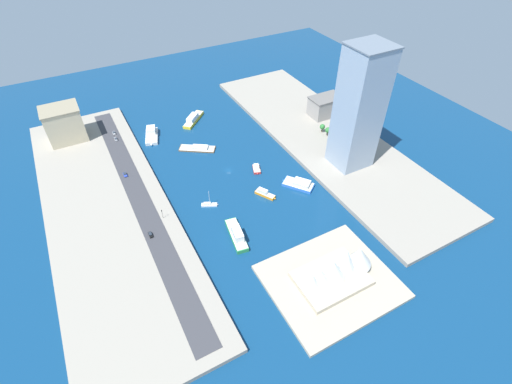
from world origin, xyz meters
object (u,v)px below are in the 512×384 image
(carpark_squat_concrete, at_px, (325,106))
(hatchback_blue, at_px, (125,174))
(barge_flat_brown, at_px, (198,148))
(ferry_green_doubledeck, at_px, (237,234))
(office_block_beige, at_px, (64,124))
(tugboat_red, at_px, (257,169))
(catamaran_blue, at_px, (299,184))
(sailboat_small_white, at_px, (209,204))
(sedan_silver, at_px, (116,139))
(opera_landmark, at_px, (337,270))
(van_white, at_px, (114,133))
(ferry_yellow_fast, at_px, (193,119))
(tower_tall_glass, at_px, (359,110))
(traffic_light_waterfront, at_px, (162,213))
(suv_black, at_px, (150,235))
(ferry_white_commuter, at_px, (152,134))
(water_taxi_orange, at_px, (265,194))

(carpark_squat_concrete, bearing_deg, hatchback_blue, 0.64)
(barge_flat_brown, distance_m, ferry_green_doubledeck, 92.73)
(ferry_green_doubledeck, relative_size, office_block_beige, 1.04)
(tugboat_red, bearing_deg, ferry_green_doubledeck, 51.22)
(barge_flat_brown, distance_m, catamaran_blue, 83.14)
(sailboat_small_white, relative_size, hatchback_blue, 2.53)
(sedan_silver, xyz_separation_m, hatchback_blue, (4.16, 46.02, 0.01))
(barge_flat_brown, relative_size, opera_landmark, 0.65)
(carpark_squat_concrete, xyz_separation_m, van_white, (161.13, -53.56, -7.00))
(sailboat_small_white, bearing_deg, barge_flat_brown, -105.50)
(ferry_yellow_fast, height_order, hatchback_blue, ferry_yellow_fast)
(sailboat_small_white, xyz_separation_m, hatchback_blue, (39.12, -50.82, 2.87))
(sailboat_small_white, bearing_deg, van_white, -72.08)
(tower_tall_glass, bearing_deg, catamaran_blue, 4.25)
(office_block_beige, relative_size, traffic_light_waterfront, 4.07)
(suv_black, bearing_deg, hatchback_blue, -90.44)
(ferry_white_commuter, distance_m, sedan_silver, 26.44)
(suv_black, distance_m, opera_landmark, 103.37)
(ferry_green_doubledeck, distance_m, office_block_beige, 163.46)
(ferry_white_commuter, relative_size, tower_tall_glass, 0.30)
(ferry_green_doubledeck, xyz_separation_m, water_taxi_orange, (-31.45, -23.48, -0.99))
(catamaran_blue, height_order, water_taxi_orange, catamaran_blue)
(tower_tall_glass, bearing_deg, sedan_silver, -37.25)
(ferry_green_doubledeck, distance_m, van_white, 143.24)
(ferry_white_commuter, bearing_deg, barge_flat_brown, 128.08)
(barge_flat_brown, height_order, traffic_light_waterfront, traffic_light_waterfront)
(van_white, bearing_deg, catamaran_blue, 128.68)
(sedan_silver, xyz_separation_m, suv_black, (4.63, 106.71, -0.02))
(tugboat_red, xyz_separation_m, office_block_beige, (108.48, -98.48, 14.54))
(traffic_light_waterfront, bearing_deg, sedan_silver, -86.48)
(hatchback_blue, bearing_deg, ferry_green_doubledeck, 117.32)
(ferry_green_doubledeck, relative_size, traffic_light_waterfront, 4.24)
(ferry_yellow_fast, relative_size, sedan_silver, 5.22)
(sailboat_small_white, distance_m, tower_tall_glass, 111.70)
(ferry_green_doubledeck, xyz_separation_m, ferry_yellow_fast, (-24.60, -131.26, -0.47))
(water_taxi_orange, bearing_deg, ferry_yellow_fast, -86.36)
(tower_tall_glass, relative_size, suv_black, 17.81)
(office_block_beige, xyz_separation_m, traffic_light_waterfront, (-36.42, 115.40, -8.59))
(catamaran_blue, distance_m, office_block_beige, 178.74)
(barge_flat_brown, height_order, hatchback_blue, hatchback_blue)
(office_block_beige, relative_size, hatchback_blue, 5.51)
(office_block_beige, relative_size, suv_black, 5.79)
(catamaran_blue, bearing_deg, sailboat_small_white, -10.64)
(sedan_silver, bearing_deg, opera_landmark, 111.23)
(van_white, bearing_deg, sailboat_small_white, 107.92)
(catamaran_blue, bearing_deg, ferry_yellow_fast, -74.12)
(barge_flat_brown, bearing_deg, water_taxi_orange, 105.10)
(water_taxi_orange, relative_size, ferry_yellow_fast, 0.60)
(ferry_white_commuter, relative_size, sedan_silver, 5.24)
(ferry_green_doubledeck, relative_size, ferry_yellow_fast, 1.15)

